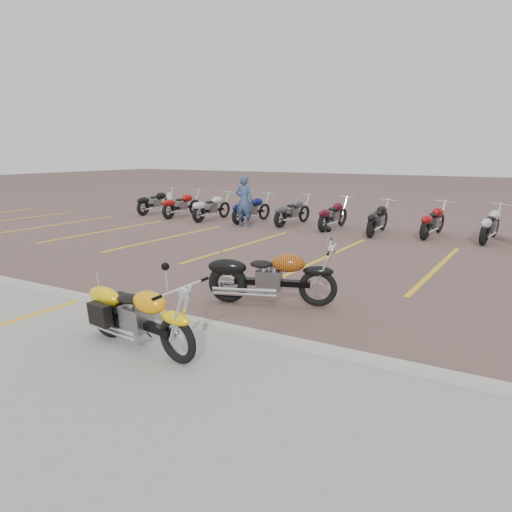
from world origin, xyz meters
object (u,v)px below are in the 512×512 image
at_px(flame_cruiser, 269,279).
at_px(person_a, 244,201).
at_px(bollard, 170,205).
at_px(yellow_cruiser, 138,318).

relative_size(flame_cruiser, person_a, 1.20).
bearing_deg(person_a, bollard, -16.55).
relative_size(person_a, bollard, 1.83).
bearing_deg(bollard, yellow_cruiser, -51.19).
relative_size(yellow_cruiser, flame_cruiser, 0.98).
distance_m(yellow_cruiser, bollard, 14.04).
distance_m(yellow_cruiser, flame_cruiser, 2.73).
xyz_separation_m(yellow_cruiser, flame_cruiser, (0.53, 2.68, 0.02)).
relative_size(flame_cruiser, bollard, 2.21).
xyz_separation_m(person_a, bollard, (-4.00, 0.63, -0.42)).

